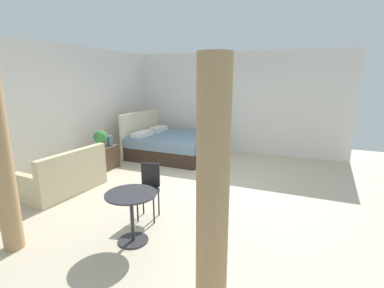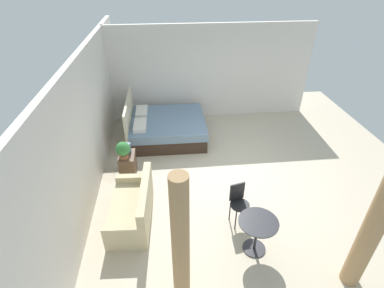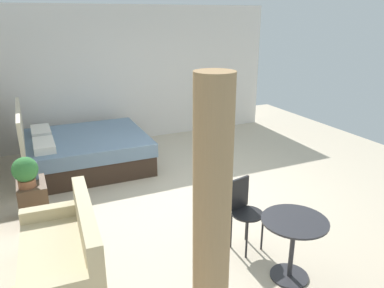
% 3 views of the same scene
% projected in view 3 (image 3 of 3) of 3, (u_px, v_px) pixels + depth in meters
% --- Properties ---
extents(ground_plane, '(9.23, 9.10, 0.02)m').
position_uv_depth(ground_plane, '(201.00, 194.00, 5.80)').
color(ground_plane, beige).
extents(wall_right, '(0.12, 6.10, 2.83)m').
position_uv_depth(wall_right, '(138.00, 74.00, 8.00)').
color(wall_right, silver).
rests_on(wall_right, ground).
extents(bed, '(1.90, 2.10, 1.20)m').
position_uv_depth(bed, '(83.00, 151.00, 6.68)').
color(bed, '#38281E').
rests_on(bed, ground).
extents(couch, '(1.55, 0.83, 0.83)m').
position_uv_depth(couch, '(64.00, 258.00, 3.81)').
color(couch, beige).
rests_on(couch, ground).
extents(nightstand, '(0.54, 0.36, 0.55)m').
position_uv_depth(nightstand, '(34.00, 202.00, 4.97)').
color(nightstand, brown).
rests_on(nightstand, ground).
extents(potted_plant, '(0.32, 0.32, 0.40)m').
position_uv_depth(potted_plant, '(25.00, 171.00, 4.70)').
color(potted_plant, '#935B3D').
rests_on(potted_plant, nightstand).
extents(vase, '(0.14, 0.14, 0.23)m').
position_uv_depth(vase, '(32.00, 171.00, 4.96)').
color(vase, slate).
rests_on(vase, nightstand).
extents(balcony_table, '(0.67, 0.67, 0.69)m').
position_uv_depth(balcony_table, '(293.00, 238.00, 3.80)').
color(balcony_table, '#2D2D33').
rests_on(balcony_table, ground).
extents(cafe_chair_near_window, '(0.44, 0.44, 0.85)m').
position_uv_depth(cafe_chair_near_window, '(243.00, 207.00, 4.32)').
color(cafe_chair_near_window, black).
rests_on(cafe_chair_near_window, ground).
extents(curtain_right, '(0.24, 0.24, 2.34)m').
position_uv_depth(curtain_right, '(211.00, 252.00, 2.43)').
color(curtain_right, tan).
rests_on(curtain_right, ground).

